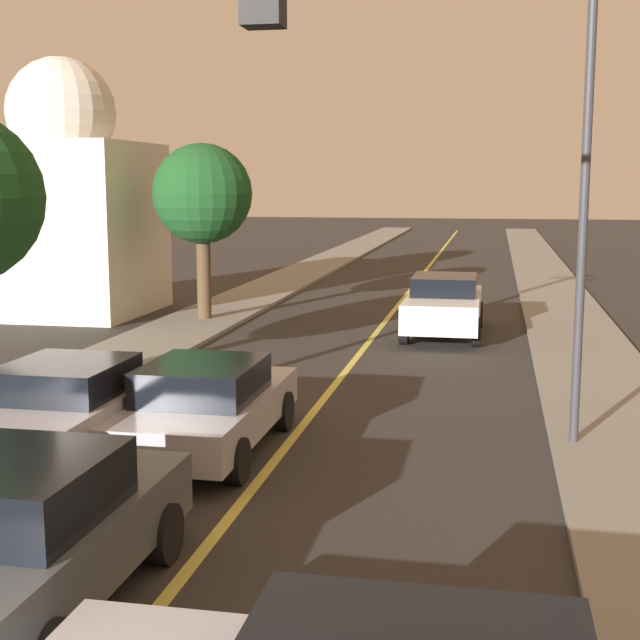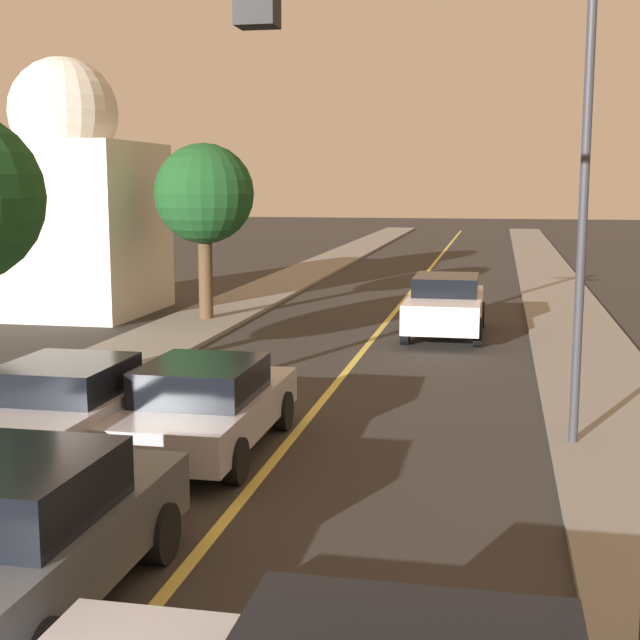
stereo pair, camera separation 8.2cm
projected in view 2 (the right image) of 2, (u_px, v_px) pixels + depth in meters
The scene contains 11 objects.
road_surface at pixel (424, 276), 39.25m from camera, with size 8.16×80.00×0.01m.
sidewalk_left at pixel (306, 273), 40.27m from camera, with size 2.50×80.00×0.12m.
sidewalk_right at pixel (548, 278), 38.20m from camera, with size 2.50×80.00×0.12m.
car_near_lane_front at pixel (25, 535), 8.48m from camera, with size 1.87×4.25×1.59m.
car_near_lane_second at pixel (205, 405), 13.64m from camera, with size 1.99×4.44×1.43m.
car_outer_lane_second at pixel (71, 410), 13.16m from camera, with size 1.95×4.20×1.54m.
car_far_oncoming at pixel (445, 304), 24.04m from camera, with size 2.05×4.90×1.62m.
traffic_signal_mast at pixel (491, 120), 6.71m from camera, with size 5.87×0.42×6.51m.
streetlamp_right at pixel (551, 137), 13.28m from camera, with size 2.19×0.36×7.24m.
tree_left_far at pixel (204, 195), 25.94m from camera, with size 2.92×2.92×5.13m.
domed_building_left at pixel (68, 204), 27.88m from camera, with size 5.04×5.04×7.92m.
Camera 2 is at (3.20, -3.21, 4.12)m, focal length 50.00 mm.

